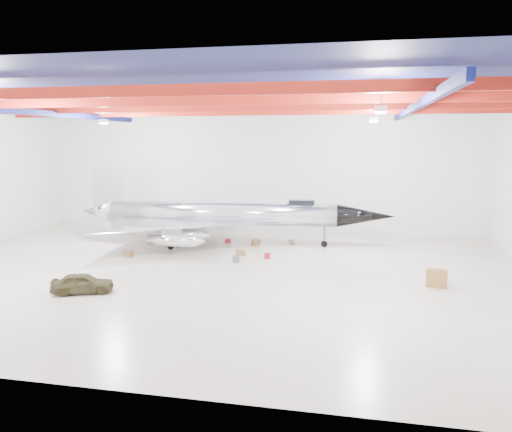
# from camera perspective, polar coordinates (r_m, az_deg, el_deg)

# --- Properties ---
(floor) EXTENTS (40.00, 40.00, 0.00)m
(floor) POSITION_cam_1_polar(r_m,az_deg,el_deg) (31.89, -5.44, -6.45)
(floor) COLOR #BAB194
(floor) RESTS_ON ground
(wall_back) EXTENTS (40.00, 0.00, 40.00)m
(wall_back) POSITION_cam_1_polar(r_m,az_deg,el_deg) (45.40, 0.05, 5.19)
(wall_back) COLOR silver
(wall_back) RESTS_ON floor
(ceiling) EXTENTS (40.00, 40.00, 0.00)m
(ceiling) POSITION_cam_1_polar(r_m,az_deg,el_deg) (30.88, -5.75, 13.65)
(ceiling) COLOR #0A0F38
(ceiling) RESTS_ON wall_back
(ceiling_structure) EXTENTS (39.50, 29.50, 1.08)m
(ceiling_structure) POSITION_cam_1_polar(r_m,az_deg,el_deg) (30.83, -5.73, 12.39)
(ceiling_structure) COLOR #9C1D11
(ceiling_structure) RESTS_ON ceiling
(jet_aircraft) EXTENTS (25.20, 15.53, 6.87)m
(jet_aircraft) POSITION_cam_1_polar(r_m,az_deg,el_deg) (39.67, -3.96, -0.08)
(jet_aircraft) COLOR silver
(jet_aircraft) RESTS_ON floor
(jeep) EXTENTS (3.54, 2.42, 1.12)m
(jeep) POSITION_cam_1_polar(r_m,az_deg,el_deg) (29.15, -19.22, -7.25)
(jeep) COLOR #3E371F
(jeep) RESTS_ON floor
(desk) EXTENTS (1.22, 0.83, 1.02)m
(desk) POSITION_cam_1_polar(r_m,az_deg,el_deg) (30.42, 19.94, -6.71)
(desk) COLOR brown
(desk) RESTS_ON floor
(crate_ply) EXTENTS (0.67, 0.58, 0.40)m
(crate_ply) POSITION_cam_1_polar(r_m,az_deg,el_deg) (36.98, -14.40, -4.23)
(crate_ply) COLOR olive
(crate_ply) RESTS_ON floor
(toolbox_red) EXTENTS (0.53, 0.47, 0.32)m
(toolbox_red) POSITION_cam_1_polar(r_m,az_deg,el_deg) (40.68, -3.22, -2.84)
(toolbox_red) COLOR #AA111E
(toolbox_red) RESTS_ON floor
(engine_drum) EXTENTS (0.61, 0.61, 0.45)m
(engine_drum) POSITION_cam_1_polar(r_m,az_deg,el_deg) (34.27, -2.29, -4.95)
(engine_drum) COLOR #59595B
(engine_drum) RESTS_ON floor
(parts_bin) EXTENTS (0.78, 0.72, 0.44)m
(parts_bin) POSITION_cam_1_polar(r_m,az_deg,el_deg) (39.64, 0.01, -3.05)
(parts_bin) COLOR olive
(parts_bin) RESTS_ON floor
(crate_small) EXTENTS (0.40, 0.36, 0.23)m
(crate_small) POSITION_cam_1_polar(r_m,az_deg,el_deg) (39.22, -8.87, -3.45)
(crate_small) COLOR #59595B
(crate_small) RESTS_ON floor
(tool_chest) EXTENTS (0.46, 0.46, 0.40)m
(tool_chest) POSITION_cam_1_polar(r_m,az_deg,el_deg) (35.35, 1.30, -4.56)
(tool_chest) COLOR #AA111E
(tool_chest) RESTS_ON floor
(oil_barrel) EXTENTS (0.65, 0.53, 0.43)m
(oil_barrel) POSITION_cam_1_polar(r_m,az_deg,el_deg) (36.25, -1.77, -4.20)
(oil_barrel) COLOR olive
(oil_barrel) RESTS_ON floor
(spares_box) EXTENTS (0.42, 0.42, 0.37)m
(spares_box) POSITION_cam_1_polar(r_m,az_deg,el_deg) (40.27, 4.08, -2.94)
(spares_box) COLOR #59595B
(spares_box) RESTS_ON floor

